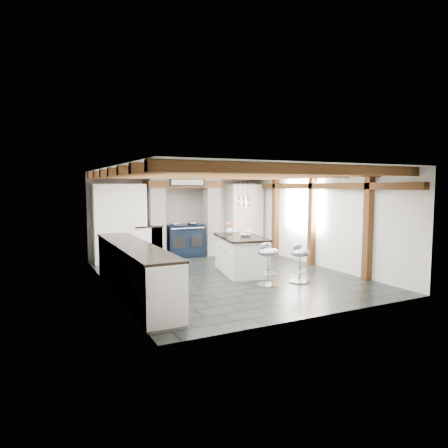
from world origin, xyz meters
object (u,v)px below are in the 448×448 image
range_cooker (184,240)px  kitchen_island (241,254)px  bar_stool_near (300,259)px  bar_stool_far (268,259)px

range_cooker → kitchen_island: kitchen_island is taller
kitchen_island → bar_stool_near: size_ratio=2.37×
kitchen_island → bar_stool_far: kitchen_island is taller
kitchen_island → bar_stool_far: (-0.10, -1.28, 0.10)m
bar_stool_near → bar_stool_far: bar_stool_far is taller
range_cooker → kitchen_island: 2.51m
kitchen_island → bar_stool_far: size_ratio=2.15×
bar_stool_far → bar_stool_near: bearing=-25.4°
range_cooker → bar_stool_near: 3.95m
kitchen_island → bar_stool_near: bearing=-52.8°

